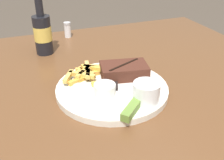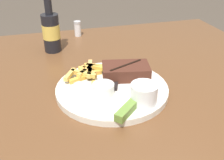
{
  "view_description": "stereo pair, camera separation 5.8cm",
  "coord_description": "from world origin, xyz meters",
  "px_view_note": "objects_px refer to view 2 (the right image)",
  "views": [
    {
      "loc": [
        -0.22,
        -0.59,
        1.13
      ],
      "look_at": [
        0.0,
        0.0,
        0.78
      ],
      "focal_mm": 42.0,
      "sensor_mm": 36.0,
      "label": 1
    },
    {
      "loc": [
        -0.17,
        -0.61,
        1.13
      ],
      "look_at": [
        0.0,
        0.0,
        0.78
      ],
      "focal_mm": 42.0,
      "sensor_mm": 36.0,
      "label": 2
    }
  ],
  "objects_px": {
    "pickle_spear": "(125,110)",
    "fork_utensil": "(83,83)",
    "dinner_plate": "(112,89)",
    "steak_portion": "(126,71)",
    "salt_shaker": "(78,28)",
    "dipping_sauce_cup": "(103,88)",
    "beer_bottle": "(51,30)",
    "knife_utensil": "(116,78)",
    "coleslaw_cup": "(144,93)"
  },
  "relations": [
    {
      "from": "beer_bottle",
      "to": "salt_shaker",
      "type": "distance_m",
      "value": 0.19
    },
    {
      "from": "coleslaw_cup",
      "to": "dipping_sauce_cup",
      "type": "bearing_deg",
      "value": 142.62
    },
    {
      "from": "dinner_plate",
      "to": "knife_utensil",
      "type": "relative_size",
      "value": 1.96
    },
    {
      "from": "steak_portion",
      "to": "coleslaw_cup",
      "type": "distance_m",
      "value": 0.14
    },
    {
      "from": "steak_portion",
      "to": "knife_utensil",
      "type": "distance_m",
      "value": 0.04
    },
    {
      "from": "pickle_spear",
      "to": "salt_shaker",
      "type": "distance_m",
      "value": 0.62
    },
    {
      "from": "knife_utensil",
      "to": "pickle_spear",
      "type": "bearing_deg",
      "value": -168.55
    },
    {
      "from": "pickle_spear",
      "to": "coleslaw_cup",
      "type": "bearing_deg",
      "value": 29.34
    },
    {
      "from": "coleslaw_cup",
      "to": "dipping_sauce_cup",
      "type": "xyz_separation_m",
      "value": [
        -0.09,
        0.07,
        -0.01
      ]
    },
    {
      "from": "coleslaw_cup",
      "to": "knife_utensil",
      "type": "xyz_separation_m",
      "value": [
        -0.03,
        0.13,
        -0.03
      ]
    },
    {
      "from": "beer_bottle",
      "to": "salt_shaker",
      "type": "bearing_deg",
      "value": 49.95
    },
    {
      "from": "dipping_sauce_cup",
      "to": "fork_utensil",
      "type": "bearing_deg",
      "value": 122.34
    },
    {
      "from": "dinner_plate",
      "to": "salt_shaker",
      "type": "bearing_deg",
      "value": 92.44
    },
    {
      "from": "beer_bottle",
      "to": "salt_shaker",
      "type": "relative_size",
      "value": 3.48
    },
    {
      "from": "dipping_sauce_cup",
      "to": "beer_bottle",
      "type": "bearing_deg",
      "value": 105.67
    },
    {
      "from": "steak_portion",
      "to": "pickle_spear",
      "type": "xyz_separation_m",
      "value": [
        -0.06,
        -0.18,
        -0.01
      ]
    },
    {
      "from": "fork_utensil",
      "to": "knife_utensil",
      "type": "bearing_deg",
      "value": 25.66
    },
    {
      "from": "steak_portion",
      "to": "dipping_sauce_cup",
      "type": "bearing_deg",
      "value": -139.43
    },
    {
      "from": "dipping_sauce_cup",
      "to": "salt_shaker",
      "type": "height_order",
      "value": "salt_shaker"
    },
    {
      "from": "knife_utensil",
      "to": "fork_utensil",
      "type": "bearing_deg",
      "value": 110.37
    },
    {
      "from": "coleslaw_cup",
      "to": "fork_utensil",
      "type": "distance_m",
      "value": 0.19
    },
    {
      "from": "knife_utensil",
      "to": "beer_bottle",
      "type": "xyz_separation_m",
      "value": [
        -0.16,
        0.31,
        0.06
      ]
    },
    {
      "from": "coleslaw_cup",
      "to": "beer_bottle",
      "type": "relative_size",
      "value": 0.3
    },
    {
      "from": "pickle_spear",
      "to": "knife_utensil",
      "type": "bearing_deg",
      "value": 80.97
    },
    {
      "from": "beer_bottle",
      "to": "coleslaw_cup",
      "type": "bearing_deg",
      "value": -66.41
    },
    {
      "from": "dipping_sauce_cup",
      "to": "knife_utensil",
      "type": "height_order",
      "value": "dipping_sauce_cup"
    },
    {
      "from": "knife_utensil",
      "to": "salt_shaker",
      "type": "height_order",
      "value": "salt_shaker"
    },
    {
      "from": "fork_utensil",
      "to": "steak_portion",
      "type": "bearing_deg",
      "value": 28.84
    },
    {
      "from": "steak_portion",
      "to": "coleslaw_cup",
      "type": "relative_size",
      "value": 2.2
    },
    {
      "from": "coleslaw_cup",
      "to": "pickle_spear",
      "type": "relative_size",
      "value": 0.91
    },
    {
      "from": "dipping_sauce_cup",
      "to": "steak_portion",
      "type": "bearing_deg",
      "value": 40.57
    },
    {
      "from": "dinner_plate",
      "to": "beer_bottle",
      "type": "relative_size",
      "value": 1.4
    },
    {
      "from": "pickle_spear",
      "to": "fork_utensil",
      "type": "height_order",
      "value": "pickle_spear"
    },
    {
      "from": "beer_bottle",
      "to": "salt_shaker",
      "type": "xyz_separation_m",
      "value": [
        0.12,
        0.14,
        -0.05
      ]
    },
    {
      "from": "dipping_sauce_cup",
      "to": "salt_shaker",
      "type": "xyz_separation_m",
      "value": [
        0.01,
        0.52,
        -0.0
      ]
    },
    {
      "from": "steak_portion",
      "to": "coleslaw_cup",
      "type": "height_order",
      "value": "coleslaw_cup"
    },
    {
      "from": "dinner_plate",
      "to": "beer_bottle",
      "type": "distance_m",
      "value": 0.38
    },
    {
      "from": "dipping_sauce_cup",
      "to": "beer_bottle",
      "type": "xyz_separation_m",
      "value": [
        -0.11,
        0.38,
        0.05
      ]
    },
    {
      "from": "coleslaw_cup",
      "to": "dinner_plate",
      "type": "bearing_deg",
      "value": 119.45
    },
    {
      "from": "dipping_sauce_cup",
      "to": "salt_shaker",
      "type": "relative_size",
      "value": 0.9
    },
    {
      "from": "dinner_plate",
      "to": "pickle_spear",
      "type": "height_order",
      "value": "pickle_spear"
    },
    {
      "from": "steak_portion",
      "to": "salt_shaker",
      "type": "bearing_deg",
      "value": 99.68
    },
    {
      "from": "coleslaw_cup",
      "to": "salt_shaker",
      "type": "bearing_deg",
      "value": 97.46
    },
    {
      "from": "salt_shaker",
      "to": "dinner_plate",
      "type": "bearing_deg",
      "value": -87.56
    },
    {
      "from": "dinner_plate",
      "to": "beer_bottle",
      "type": "xyz_separation_m",
      "value": [
        -0.14,
        0.34,
        0.07
      ]
    },
    {
      "from": "steak_portion",
      "to": "dinner_plate",
      "type": "bearing_deg",
      "value": -141.55
    },
    {
      "from": "pickle_spear",
      "to": "fork_utensil",
      "type": "relative_size",
      "value": 0.6
    },
    {
      "from": "beer_bottle",
      "to": "pickle_spear",
      "type": "bearing_deg",
      "value": -74.41
    },
    {
      "from": "steak_portion",
      "to": "dipping_sauce_cup",
      "type": "xyz_separation_m",
      "value": [
        -0.09,
        -0.07,
        -0.0
      ]
    },
    {
      "from": "steak_portion",
      "to": "pickle_spear",
      "type": "bearing_deg",
      "value": -108.65
    }
  ]
}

